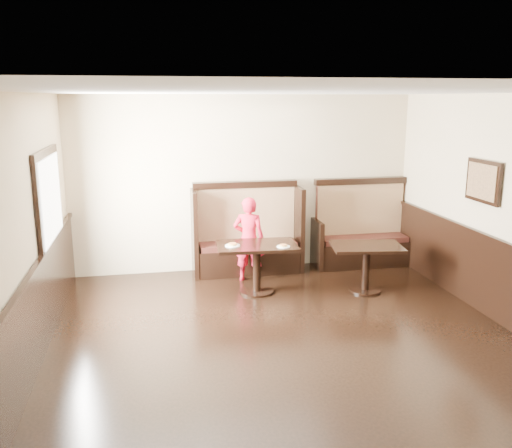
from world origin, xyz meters
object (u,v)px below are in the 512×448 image
object	(u,v)px
child	(249,239)
table_main	(257,256)
booth_neighbor	(361,236)
booth_main	(247,239)
table_neighbor	(366,257)

from	to	relation	value
child	table_main	bearing A→B (deg)	110.40
booth_neighbor	child	size ratio (longest dim) A/B	1.26
table_main	child	world-z (taller)	child
booth_neighbor	child	bearing A→B (deg)	-166.83
booth_main	child	world-z (taller)	booth_main
child	booth_main	bearing A→B (deg)	-77.71
booth_main	table_main	bearing A→B (deg)	-92.26
booth_neighbor	child	xyz separation A→B (m)	(-2.00, -0.47, 0.17)
table_main	child	size ratio (longest dim) A/B	0.90
table_neighbor	child	distance (m)	1.77
booth_main	child	xyz separation A→B (m)	(-0.05, -0.47, 0.13)
booth_main	child	bearing A→B (deg)	-96.57
booth_main	child	distance (m)	0.49
table_neighbor	booth_main	bearing A→B (deg)	149.18
booth_neighbor	child	world-z (taller)	booth_neighbor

